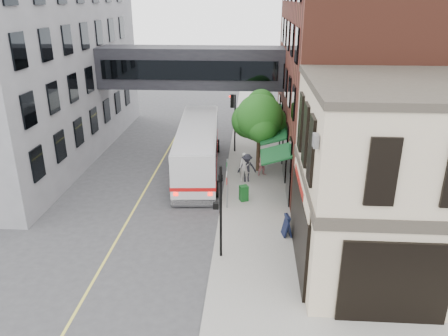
# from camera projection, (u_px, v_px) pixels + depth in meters

# --- Properties ---
(ground) EXTENTS (120.00, 120.00, 0.00)m
(ground) POSITION_uv_depth(u_px,v_px,m) (208.00, 284.00, 18.74)
(ground) COLOR #38383A
(ground) RESTS_ON ground
(sidewalk_main) EXTENTS (4.00, 60.00, 0.15)m
(sidewalk_main) POSITION_uv_depth(u_px,v_px,m) (255.00, 166.00, 31.60)
(sidewalk_main) COLOR gray
(sidewalk_main) RESTS_ON ground
(corner_building) EXTENTS (10.19, 8.12, 8.45)m
(corner_building) POSITION_uv_depth(u_px,v_px,m) (422.00, 181.00, 18.51)
(corner_building) COLOR beige
(corner_building) RESTS_ON ground
(brick_building) EXTENTS (13.76, 18.00, 14.00)m
(brick_building) POSITION_uv_depth(u_px,v_px,m) (376.00, 68.00, 29.51)
(brick_building) COLOR #57271B
(brick_building) RESTS_ON ground
(skyway_bridge) EXTENTS (14.00, 3.18, 3.00)m
(skyway_bridge) POSITION_uv_depth(u_px,v_px,m) (192.00, 67.00, 33.28)
(skyway_bridge) COLOR black
(skyway_bridge) RESTS_ON ground
(traffic_signal_near) EXTENTS (0.44, 0.22, 4.60)m
(traffic_signal_near) POSITION_uv_depth(u_px,v_px,m) (220.00, 201.00, 19.49)
(traffic_signal_near) COLOR black
(traffic_signal_near) RESTS_ON sidewalk_main
(traffic_signal_far) EXTENTS (0.53, 0.28, 4.50)m
(traffic_signal_far) POSITION_uv_depth(u_px,v_px,m) (233.00, 112.00, 33.30)
(traffic_signal_far) COLOR black
(traffic_signal_far) RESTS_ON sidewalk_main
(street_sign_pole) EXTENTS (0.08, 0.75, 3.00)m
(street_sign_pole) POSITION_uv_depth(u_px,v_px,m) (227.00, 179.00, 24.52)
(street_sign_pole) COLOR gray
(street_sign_pole) RESTS_ON sidewalk_main
(street_tree) EXTENTS (3.80, 3.20, 5.60)m
(street_tree) POSITION_uv_depth(u_px,v_px,m) (259.00, 117.00, 29.46)
(street_tree) COLOR #382619
(street_tree) RESTS_ON sidewalk_main
(lane_marking) EXTENTS (0.12, 40.00, 0.01)m
(lane_marking) POSITION_uv_depth(u_px,v_px,m) (147.00, 187.00, 28.34)
(lane_marking) COLOR #D8CC4C
(lane_marking) RESTS_ON ground
(bus) EXTENTS (3.57, 12.15, 3.23)m
(bus) POSITION_uv_depth(u_px,v_px,m) (198.00, 146.00, 30.32)
(bus) COLOR silver
(bus) RESTS_ON ground
(pedestrian_a) EXTENTS (0.73, 0.50, 1.94)m
(pedestrian_a) POSITION_uv_depth(u_px,v_px,m) (245.00, 167.00, 28.51)
(pedestrian_a) COLOR silver
(pedestrian_a) RESTS_ON sidewalk_main
(pedestrian_b) EXTENTS (1.02, 0.93, 1.70)m
(pedestrian_b) POSITION_uv_depth(u_px,v_px,m) (264.00, 164.00, 29.47)
(pedestrian_b) COLOR #CA8287
(pedestrian_b) RESTS_ON sidewalk_main
(pedestrian_c) EXTENTS (1.31, 0.85, 1.91)m
(pedestrian_c) POSITION_uv_depth(u_px,v_px,m) (247.00, 168.00, 28.46)
(pedestrian_c) COLOR black
(pedestrian_c) RESTS_ON sidewalk_main
(newspaper_box) EXTENTS (0.60, 0.57, 0.95)m
(newspaper_box) POSITION_uv_depth(u_px,v_px,m) (244.00, 193.00, 25.92)
(newspaper_box) COLOR #124F1A
(newspaper_box) RESTS_ON sidewalk_main
(sandwich_board) EXTENTS (0.53, 0.71, 1.13)m
(sandwich_board) POSITION_uv_depth(u_px,v_px,m) (287.00, 225.00, 22.06)
(sandwich_board) COLOR black
(sandwich_board) RESTS_ON sidewalk_main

